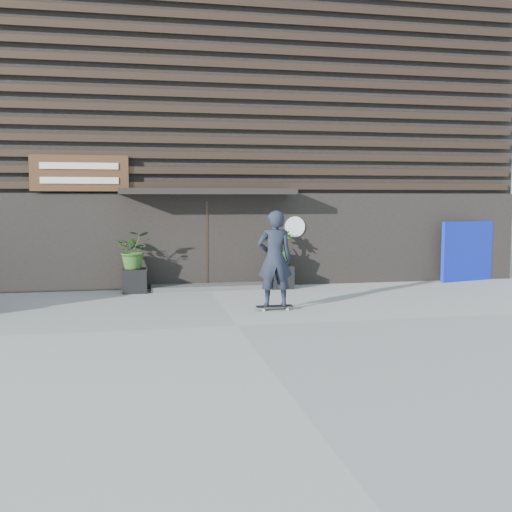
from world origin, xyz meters
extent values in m
plane|color=#9D9A94|center=(0.00, 0.00, 0.00)|extent=(80.00, 80.00, 0.00)
cube|color=#464543|center=(0.00, 4.60, 0.06)|extent=(3.00, 0.80, 0.12)
cube|color=black|center=(-1.90, 4.40, 0.30)|extent=(0.60, 0.60, 0.60)
imported|color=#2D591E|center=(-1.90, 4.40, 1.08)|extent=(0.86, 0.75, 0.96)
cube|color=black|center=(1.90, 4.40, 0.30)|extent=(0.60, 0.60, 0.60)
imported|color=#2D591E|center=(1.90, 4.40, 1.08)|extent=(0.54, 0.54, 0.96)
cube|color=#0C19A5|center=(7.48, 4.70, 0.86)|extent=(1.80, 0.57, 1.72)
cube|color=black|center=(0.00, 10.00, 4.00)|extent=(18.00, 10.00, 8.00)
cube|color=black|center=(0.00, 4.94, 1.25)|extent=(18.00, 0.12, 2.50)
cube|color=#38281E|center=(0.00, 4.88, 2.70)|extent=(17.60, 0.08, 0.18)
cube|color=#38281E|center=(0.00, 4.88, 3.09)|extent=(17.60, 0.08, 0.18)
cube|color=#38281E|center=(0.00, 4.88, 3.48)|extent=(17.60, 0.08, 0.18)
cube|color=#38281E|center=(0.00, 4.88, 3.88)|extent=(17.60, 0.08, 0.18)
cube|color=#38281E|center=(0.00, 4.88, 4.27)|extent=(17.60, 0.08, 0.18)
cube|color=#38281E|center=(0.00, 4.88, 4.66)|extent=(17.60, 0.08, 0.18)
cube|color=#38281E|center=(0.00, 4.88, 5.05)|extent=(17.60, 0.08, 0.18)
cube|color=#38281E|center=(0.00, 4.88, 5.45)|extent=(17.60, 0.08, 0.18)
cube|color=#38281E|center=(0.00, 4.88, 5.84)|extent=(17.60, 0.08, 0.18)
cube|color=#38281E|center=(0.00, 4.88, 6.23)|extent=(17.60, 0.08, 0.18)
cube|color=#38281E|center=(0.00, 4.88, 6.62)|extent=(17.60, 0.08, 0.18)
cube|color=#38281E|center=(0.00, 4.88, 7.02)|extent=(17.60, 0.08, 0.18)
cube|color=#38281E|center=(0.00, 4.88, 7.41)|extent=(17.60, 0.08, 0.18)
cube|color=black|center=(0.00, 4.50, 2.55)|extent=(4.50, 1.00, 0.15)
cube|color=black|center=(0.00, 5.10, 1.15)|extent=(2.40, 0.30, 2.30)
cube|color=#38281E|center=(0.00, 4.92, 1.15)|extent=(0.06, 0.10, 2.30)
cube|color=#472B19|center=(-3.20, 4.80, 3.00)|extent=(2.40, 0.10, 0.90)
cube|color=beige|center=(-3.20, 4.73, 3.18)|extent=(1.90, 0.02, 0.16)
cube|color=beige|center=(-3.20, 4.73, 2.82)|extent=(1.90, 0.02, 0.16)
cylinder|color=white|center=(2.40, 4.86, 1.60)|extent=(0.56, 0.03, 0.56)
cube|color=black|center=(1.04, 1.39, 0.09)|extent=(0.78, 0.20, 0.02)
cylinder|color=#ABABA6|center=(0.78, 1.29, 0.03)|extent=(0.06, 0.03, 0.06)
cylinder|color=#A0A19C|center=(0.78, 1.49, 0.03)|extent=(0.06, 0.03, 0.06)
cylinder|color=#ADADA8|center=(1.30, 1.29, 0.03)|extent=(0.06, 0.03, 0.06)
cylinder|color=#A5A6A1|center=(1.30, 1.49, 0.03)|extent=(0.06, 0.03, 0.06)
imported|color=black|center=(1.04, 1.39, 1.11)|extent=(0.77, 0.53, 2.03)
camera|label=1|loc=(-1.77, -10.78, 2.38)|focal=41.68mm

